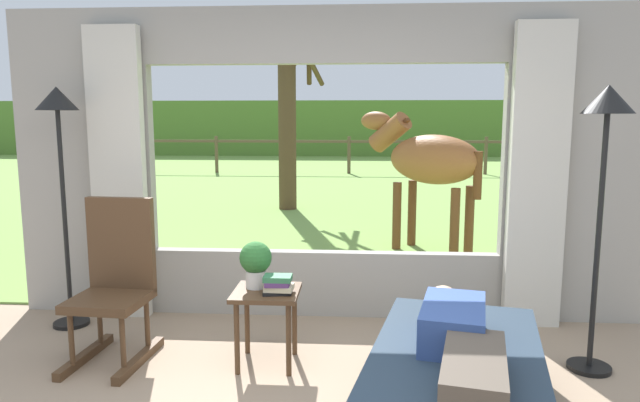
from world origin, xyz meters
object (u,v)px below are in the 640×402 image
(horse, at_px, (428,160))
(potted_plant, at_px, (256,262))
(rocking_chair, at_px, (116,281))
(pasture_tree, at_px, (289,113))
(book_stack, at_px, (278,285))
(floor_lamp_left, at_px, (59,135))
(reclining_person, at_px, (459,338))
(recliner_sofa, at_px, (456,388))
(floor_lamp_right, at_px, (605,143))
(side_table, at_px, (267,304))

(horse, bearing_deg, potted_plant, -163.59)
(rocking_chair, height_order, pasture_tree, pasture_tree)
(book_stack, bearing_deg, floor_lamp_left, 159.23)
(reclining_person, distance_m, book_stack, 1.27)
(floor_lamp_left, bearing_deg, rocking_chair, -41.36)
(potted_plant, height_order, book_stack, potted_plant)
(reclining_person, bearing_deg, horse, 97.82)
(recliner_sofa, height_order, pasture_tree, pasture_tree)
(potted_plant, xyz_separation_m, floor_lamp_left, (-1.63, 0.56, 0.84))
(recliner_sofa, height_order, floor_lamp_right, floor_lamp_right)
(reclining_person, height_order, floor_lamp_left, floor_lamp_left)
(floor_lamp_left, xyz_separation_m, floor_lamp_right, (3.88, -0.56, -0.03))
(side_table, xyz_separation_m, floor_lamp_right, (2.17, 0.06, 1.09))
(potted_plant, distance_m, pasture_tree, 6.57)
(floor_lamp_left, height_order, pasture_tree, pasture_tree)
(floor_lamp_left, bearing_deg, pasture_tree, 79.73)
(side_table, bearing_deg, floor_lamp_left, 160.06)
(rocking_chair, distance_m, book_stack, 1.16)
(floor_lamp_left, bearing_deg, reclining_person, -25.76)
(rocking_chair, height_order, horse, horse)
(floor_lamp_right, bearing_deg, reclining_person, -141.19)
(side_table, bearing_deg, recliner_sofa, -31.73)
(side_table, bearing_deg, rocking_chair, 177.14)
(reclining_person, bearing_deg, floor_lamp_right, 50.92)
(rocking_chair, relative_size, side_table, 2.15)
(floor_lamp_left, height_order, floor_lamp_right, floor_lamp_left)
(rocking_chair, bearing_deg, potted_plant, 4.47)
(recliner_sofa, xyz_separation_m, potted_plant, (-1.23, 0.77, 0.48))
(recliner_sofa, bearing_deg, reclining_person, -77.89)
(side_table, xyz_separation_m, floor_lamp_left, (-1.71, 0.62, 1.12))
(floor_lamp_left, relative_size, floor_lamp_right, 1.02)
(rocking_chair, distance_m, horse, 4.18)
(book_stack, bearing_deg, recliner_sofa, -31.44)
(floor_lamp_right, bearing_deg, side_table, -178.48)
(recliner_sofa, bearing_deg, book_stack, 160.67)
(book_stack, distance_m, horse, 3.70)
(reclining_person, relative_size, side_table, 2.75)
(reclining_person, relative_size, horse, 0.83)
(book_stack, height_order, horse, horse)
(book_stack, bearing_deg, reclining_person, -33.33)
(side_table, relative_size, horse, 0.30)
(reclining_person, relative_size, potted_plant, 4.47)
(pasture_tree, bearing_deg, reclining_person, -76.18)
(book_stack, bearing_deg, pasture_tree, 96.33)
(recliner_sofa, relative_size, side_table, 3.56)
(recliner_sofa, bearing_deg, horse, 97.77)
(book_stack, distance_m, floor_lamp_right, 2.28)
(floor_lamp_left, xyz_separation_m, pasture_tree, (1.07, 5.90, 0.22))
(book_stack, height_order, floor_lamp_right, floor_lamp_right)
(side_table, height_order, floor_lamp_right, floor_lamp_right)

